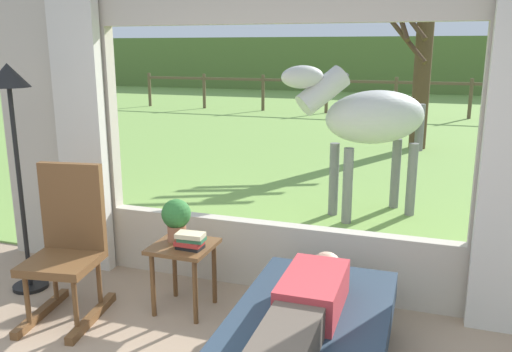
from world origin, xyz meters
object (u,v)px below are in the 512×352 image
floor_lamp_left (12,110)px  reclining_person (305,309)px  book_stack (190,241)px  rocking_chair (68,244)px  potted_plant (176,217)px  pasture_tree (420,65)px  horse (369,119)px  side_table (184,256)px

floor_lamp_left → reclining_person: bearing=-13.4°
book_stack → floor_lamp_left: (-1.46, -0.03, 0.89)m
rocking_chair → potted_plant: 0.80m
potted_plant → pasture_tree: 7.43m
potted_plant → horse: 2.89m
floor_lamp_left → pasture_tree: bearing=70.0°
horse → rocking_chair: bearing=111.0°
floor_lamp_left → pasture_tree: (2.68, 7.39, 0.14)m
book_stack → horse: 2.97m
reclining_person → floor_lamp_left: floor_lamp_left is taller
side_table → book_stack: size_ratio=2.45×
book_stack → pasture_tree: 7.54m
side_table → floor_lamp_left: (-1.37, -0.09, 1.04)m
rocking_chair → potted_plant: bearing=19.4°
potted_plant → floor_lamp_left: bearing=-173.4°
horse → floor_lamp_left: bearing=101.0°
reclining_person → side_table: (-1.09, 0.67, -0.10)m
reclining_person → side_table: reclining_person is taller
side_table → floor_lamp_left: floor_lamp_left is taller
reclining_person → horse: size_ratio=0.83×
book_stack → potted_plant: bearing=144.2°
rocking_chair → floor_lamp_left: floor_lamp_left is taller
reclining_person → horse: (-0.11, 3.38, 0.63)m
side_table → pasture_tree: 7.51m
potted_plant → pasture_tree: (1.39, 7.24, 0.90)m
rocking_chair → book_stack: bearing=7.2°
potted_plant → pasture_tree: bearing=79.1°
book_stack → horse: (0.89, 2.77, 0.57)m
side_table → potted_plant: potted_plant is taller
side_table → potted_plant: bearing=143.1°
reclining_person → pasture_tree: 8.05m
rocking_chair → floor_lamp_left: 1.13m
reclining_person → floor_lamp_left: (-2.46, 0.58, 0.95)m
rocking_chair → potted_plant: (0.69, 0.38, 0.16)m
rocking_chair → floor_lamp_left: size_ratio=0.62×
rocking_chair → horse: size_ratio=0.65×
book_stack → pasture_tree: bearing=80.6°
potted_plant → rocking_chair: bearing=-151.2°
rocking_chair → horse: 3.55m
book_stack → horse: horse is taller
rocking_chair → side_table: 0.84m
book_stack → horse: size_ratio=0.12×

